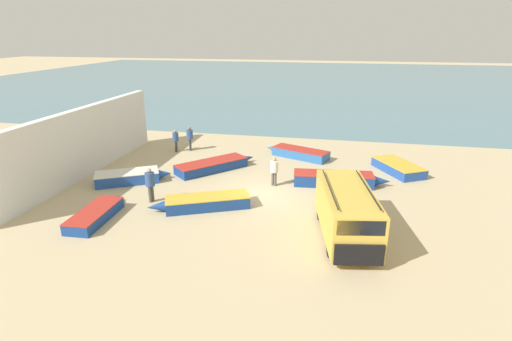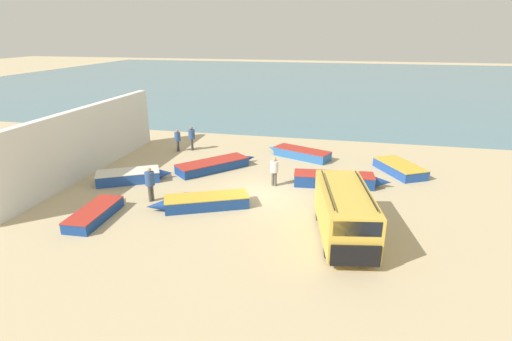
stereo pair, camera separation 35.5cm
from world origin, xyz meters
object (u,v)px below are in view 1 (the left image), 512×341
at_px(fishing_rowboat_1, 337,179).
at_px(fisherman_2, 150,182).
at_px(fishing_rowboat_3, 214,165).
at_px(fisherman_0, 176,139).
at_px(fishing_rowboat_4, 397,167).
at_px(parked_van, 347,212).
at_px(fishing_rowboat_6, 204,202).
at_px(fisherman_3, 190,136).
at_px(fishing_rowboat_0, 96,214).
at_px(fishing_rowboat_2, 130,177).
at_px(fisherman_1, 274,169).
at_px(fishing_rowboat_5, 298,153).

xyz_separation_m(fishing_rowboat_1, fisherman_2, (-9.18, -4.26, 0.73)).
height_order(fishing_rowboat_3, fisherman_0, fisherman_0).
xyz_separation_m(fishing_rowboat_1, fishing_rowboat_4, (3.56, 3.04, -0.05)).
height_order(parked_van, fishing_rowboat_6, parked_van).
distance_m(fishing_rowboat_6, fisherman_3, 10.20).
distance_m(fishing_rowboat_0, fisherman_3, 11.47).
height_order(fishing_rowboat_2, fishing_rowboat_3, fishing_rowboat_2).
height_order(fisherman_0, fisherman_1, fisherman_1).
bearing_deg(fishing_rowboat_2, fisherman_0, 59.28).
relative_size(fishing_rowboat_5, fisherman_2, 2.60).
height_order(fishing_rowboat_5, fisherman_1, fisherman_1).
xyz_separation_m(fishing_rowboat_3, fisherman_2, (-1.63, -5.35, 0.78)).
distance_m(fishing_rowboat_2, fishing_rowboat_6, 5.84).
height_order(fisherman_2, fisherman_3, fisherman_2).
bearing_deg(fishing_rowboat_5, fishing_rowboat_3, 60.18).
bearing_deg(fishing_rowboat_1, fisherman_2, -160.25).
bearing_deg(fisherman_3, fisherman_2, 80.87).
height_order(fishing_rowboat_6, fisherman_2, fisherman_2).
bearing_deg(fishing_rowboat_6, parked_van, 142.85).
bearing_deg(fishing_rowboat_6, fishing_rowboat_3, -101.85).
distance_m(fishing_rowboat_0, fishing_rowboat_3, 8.36).
xyz_separation_m(fishing_rowboat_5, fisherman_2, (-6.49, -9.01, 0.77)).
bearing_deg(fishing_rowboat_1, fishing_rowboat_5, 114.35).
distance_m(fishing_rowboat_5, fishing_rowboat_6, 9.90).
xyz_separation_m(parked_van, fishing_rowboat_5, (-3.09, 10.76, -0.86)).
height_order(fishing_rowboat_0, fisherman_3, fisherman_3).
relative_size(fishing_rowboat_2, fishing_rowboat_4, 1.01).
bearing_deg(fishing_rowboat_5, fisherman_1, 105.30).
bearing_deg(fishing_rowboat_4, fishing_rowboat_5, 45.58).
height_order(fishing_rowboat_1, fishing_rowboat_4, fishing_rowboat_1).
bearing_deg(fisherman_0, fishing_rowboat_2, -101.17).
height_order(fishing_rowboat_2, fisherman_1, fisherman_1).
bearing_deg(fishing_rowboat_6, fishing_rowboat_4, -167.00).
xyz_separation_m(parked_van, fisherman_3, (-10.90, 10.83, -0.13)).
bearing_deg(fishing_rowboat_6, fisherman_1, -152.40).
xyz_separation_m(parked_van, fishing_rowboat_0, (-11.17, -0.61, -0.90)).
height_order(fishing_rowboat_0, fishing_rowboat_3, fishing_rowboat_3).
xyz_separation_m(fishing_rowboat_1, fisherman_1, (-3.46, -0.82, 0.65)).
relative_size(fishing_rowboat_2, fishing_rowboat_3, 0.88).
distance_m(fishing_rowboat_1, fishing_rowboat_5, 5.46).
distance_m(fishing_rowboat_2, fishing_rowboat_3, 5.07).
distance_m(fishing_rowboat_2, fisherman_0, 6.33).
xyz_separation_m(fishing_rowboat_0, fisherman_0, (-0.62, 10.96, 0.69)).
height_order(fishing_rowboat_1, fisherman_1, fisherman_1).
xyz_separation_m(fishing_rowboat_4, fisherman_1, (-7.02, -3.86, 0.70)).
xyz_separation_m(fisherman_0, fisherman_1, (7.93, -5.16, 0.04)).
relative_size(fisherman_0, fisherman_1, 0.96).
distance_m(parked_van, fishing_rowboat_2, 12.70).
height_order(parked_van, fisherman_3, parked_van).
bearing_deg(fisherman_0, fisherman_2, -84.86).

